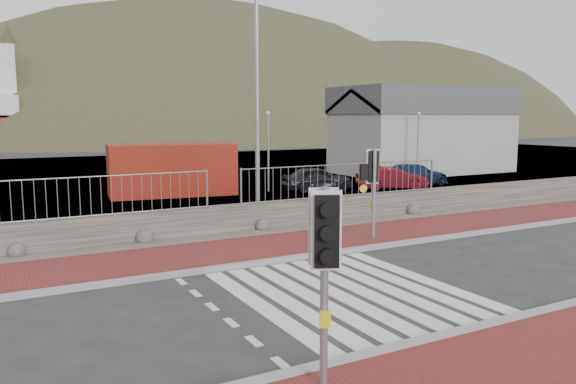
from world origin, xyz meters
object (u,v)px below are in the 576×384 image
traffic_signal_near (325,246)px  car_a (317,179)px  car_b (392,178)px  streetlight (261,79)px  traffic_signal_far (373,174)px  shipping_container (172,170)px  car_c (414,175)px

traffic_signal_near → car_a: traffic_signal_near is taller
traffic_signal_near → car_b: 22.54m
traffic_signal_near → streetlight: bearing=92.8°
streetlight → car_a: streetlight is taller
traffic_signal_far → shipping_container: size_ratio=0.48×
car_a → shipping_container: bearing=81.6°
streetlight → car_a: (6.55, 6.91, -4.50)m
shipping_container → traffic_signal_far: bearing=-71.8°
streetlight → traffic_signal_near: bearing=-91.9°
shipping_container → car_c: size_ratio=1.42×
traffic_signal_near → traffic_signal_far: traffic_signal_near is taller
car_a → car_c: size_ratio=0.87×
shipping_container → car_a: bearing=-8.3°
traffic_signal_far → car_c: (10.63, 10.22, -1.46)m
traffic_signal_far → car_a: (4.71, 10.98, -1.45)m
traffic_signal_far → car_c: 14.82m
traffic_signal_near → car_b: traffic_signal_near is taller
traffic_signal_far → car_c: size_ratio=0.68×
streetlight → shipping_container: size_ratio=1.51×
traffic_signal_far → shipping_container: (-2.40, 13.02, -0.82)m
shipping_container → car_a: 7.43m
car_c → traffic_signal_far: bearing=132.3°
streetlight → car_c: 14.61m
car_b → shipping_container: bearing=90.4°
traffic_signal_near → shipping_container: traffic_signal_near is taller
car_c → traffic_signal_near: bearing=134.4°
traffic_signal_far → car_a: size_ratio=0.78×
shipping_container → car_a: (7.11, -2.04, -0.63)m
shipping_container → car_b: bearing=-11.0°
traffic_signal_near → traffic_signal_far: 9.94m
car_a → car_c: 5.97m
traffic_signal_far → car_a: 12.04m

